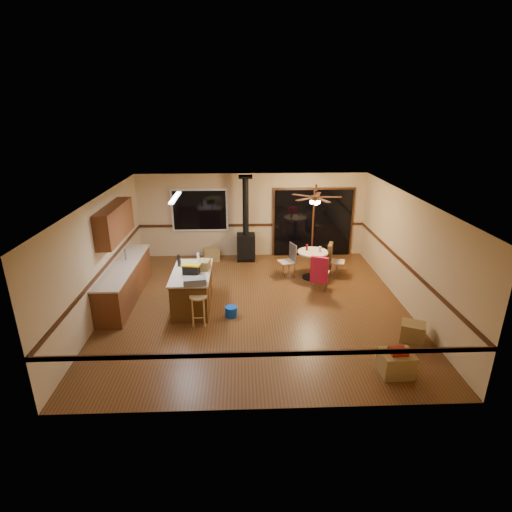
{
  "coord_description": "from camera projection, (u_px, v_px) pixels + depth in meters",
  "views": [
    {
      "loc": [
        -0.34,
        -8.52,
        4.43
      ],
      "look_at": [
        0.0,
        0.3,
        1.15
      ],
      "focal_mm": 28.0,
      "sensor_mm": 36.0,
      "label": 1
    }
  ],
  "objects": [
    {
      "name": "kitchen_island",
      "position": [
        192.0,
        289.0,
        9.32
      ],
      "size": [
        0.88,
        1.68,
        0.9
      ],
      "color": "#513214",
      "rests_on": "ground"
    },
    {
      "name": "bottle_dark",
      "position": [
        179.0,
        260.0,
        9.43
      ],
      "size": [
        0.1,
        0.1,
        0.29
      ],
      "primitive_type": "cylinder",
      "rotation": [
        0.0,
        0.0,
        0.2
      ],
      "color": "black",
      "rests_on": "kitchen_island"
    },
    {
      "name": "chair_rail",
      "position": [
        257.0,
        267.0,
        9.18
      ],
      "size": [
        7.0,
        7.0,
        0.08
      ],
      "primitive_type": null,
      "color": "#391D0E",
      "rests_on": "ground"
    },
    {
      "name": "box_small_red",
      "position": [
        398.0,
        351.0,
        6.93
      ],
      "size": [
        0.29,
        0.25,
        0.08
      ],
      "primitive_type": "cube",
      "rotation": [
        0.0,
        0.0,
        0.04
      ],
      "color": "maroon",
      "rests_on": "box_corner_a"
    },
    {
      "name": "toolbox_grey",
      "position": [
        195.0,
        281.0,
        8.47
      ],
      "size": [
        0.51,
        0.33,
        0.15
      ],
      "primitive_type": "cube",
      "rotation": [
        0.0,
        0.0,
        0.14
      ],
      "color": "slate",
      "rests_on": "kitchen_island"
    },
    {
      "name": "chair_left",
      "position": [
        290.0,
        257.0,
        10.98
      ],
      "size": [
        0.52,
        0.51,
        0.51
      ],
      "color": "tan",
      "rests_on": "ground"
    },
    {
      "name": "chair_right",
      "position": [
        331.0,
        256.0,
        11.0
      ],
      "size": [
        0.57,
        0.55,
        0.7
      ],
      "color": "tan",
      "rests_on": "ground"
    },
    {
      "name": "glass_cream",
      "position": [
        320.0,
        249.0,
        10.74
      ],
      "size": [
        0.08,
        0.08,
        0.16
      ],
      "primitive_type": "cylinder",
      "rotation": [
        0.0,
        0.0,
        0.32
      ],
      "color": "beige",
      "rests_on": "dining_table"
    },
    {
      "name": "ceiling",
      "position": [
        257.0,
        198.0,
        8.63
      ],
      "size": [
        7.0,
        7.0,
        0.0
      ],
      "primitive_type": "plane",
      "rotation": [
        3.14,
        0.0,
        0.0
      ],
      "color": "silver",
      "rests_on": "ground"
    },
    {
      "name": "window",
      "position": [
        200.0,
        210.0,
        12.18
      ],
      "size": [
        1.72,
        0.1,
        1.32
      ],
      "primitive_type": "cube",
      "color": "black",
      "rests_on": "ground"
    },
    {
      "name": "toolbox_black",
      "position": [
        191.0,
        270.0,
        9.0
      ],
      "size": [
        0.39,
        0.25,
        0.2
      ],
      "primitive_type": "cube",
      "rotation": [
        0.0,
        0.0,
        -0.16
      ],
      "color": "black",
      "rests_on": "kitchen_island"
    },
    {
      "name": "wall_left",
      "position": [
        101.0,
        256.0,
        8.95
      ],
      "size": [
        0.0,
        7.0,
        7.0
      ],
      "primitive_type": "plane",
      "rotation": [
        1.57,
        0.0,
        1.57
      ],
      "color": "tan",
      "rests_on": "ground"
    },
    {
      "name": "fluorescent_strip",
      "position": [
        175.0,
        198.0,
        8.86
      ],
      "size": [
        0.1,
        1.2,
        0.04
      ],
      "primitive_type": "cube",
      "color": "white",
      "rests_on": "ceiling"
    },
    {
      "name": "bottle_pink",
      "position": [
        205.0,
        266.0,
        9.21
      ],
      "size": [
        0.07,
        0.07,
        0.19
      ],
      "primitive_type": "cylinder",
      "rotation": [
        0.0,
        0.0,
        0.13
      ],
      "color": "#D84C8C",
      "rests_on": "kitchen_island"
    },
    {
      "name": "wall_back",
      "position": [
        252.0,
        216.0,
        12.36
      ],
      "size": [
        7.0,
        0.0,
        7.0
      ],
      "primitive_type": "plane",
      "rotation": [
        1.57,
        0.0,
        0.0
      ],
      "color": "tan",
      "rests_on": "ground"
    },
    {
      "name": "box_on_island",
      "position": [
        204.0,
        265.0,
        9.27
      ],
      "size": [
        0.29,
        0.37,
        0.22
      ],
      "primitive_type": "cube",
      "rotation": [
        0.0,
        0.0,
        -0.17
      ],
      "color": "olive",
      "rests_on": "kitchen_island"
    },
    {
      "name": "box_corner_a",
      "position": [
        396.0,
        363.0,
        7.01
      ],
      "size": [
        0.58,
        0.49,
        0.42
      ],
      "primitive_type": "cube",
      "rotation": [
        0.0,
        0.0,
        0.04
      ],
      "color": "olive",
      "rests_on": "floor"
    },
    {
      "name": "box_corner_b",
      "position": [
        413.0,
        332.0,
        8.06
      ],
      "size": [
        0.58,
        0.55,
        0.37
      ],
      "primitive_type": "cube",
      "rotation": [
        0.0,
        0.0,
        -0.42
      ],
      "color": "olive",
      "rests_on": "floor"
    },
    {
      "name": "bar_stool",
      "position": [
        199.0,
        310.0,
        8.59
      ],
      "size": [
        0.4,
        0.4,
        0.69
      ],
      "primitive_type": "cylinder",
      "rotation": [
        0.0,
        0.0,
        0.06
      ],
      "color": "tan",
      "rests_on": "floor"
    },
    {
      "name": "wall_right",
      "position": [
        408.0,
        252.0,
        9.21
      ],
      "size": [
        0.0,
        7.0,
        7.0
      ],
      "primitive_type": "plane",
      "rotation": [
        1.57,
        0.0,
        -1.57
      ],
      "color": "tan",
      "rests_on": "ground"
    },
    {
      "name": "ceiling_fan",
      "position": [
        316.0,
        199.0,
        10.31
      ],
      "size": [
        0.24,
        0.24,
        0.55
      ],
      "color": "brown",
      "rests_on": "ceiling"
    },
    {
      "name": "countertop",
      "position": [
        123.0,
        265.0,
        9.58
      ],
      "size": [
        0.64,
        3.04,
        0.04
      ],
      "primitive_type": "cube",
      "color": "beige",
      "rests_on": "lower_cabinets"
    },
    {
      "name": "lower_cabinets",
      "position": [
        125.0,
        283.0,
        9.74
      ],
      "size": [
        0.6,
        3.0,
        0.86
      ],
      "primitive_type": "cube",
      "color": "brown",
      "rests_on": "ground"
    },
    {
      "name": "upper_cabinets",
      "position": [
        115.0,
        222.0,
        9.41
      ],
      "size": [
        0.35,
        2.0,
        0.8
      ],
      "primitive_type": "cube",
      "color": "brown",
      "rests_on": "ground"
    },
    {
      "name": "glass_red",
      "position": [
        307.0,
        247.0,
        10.87
      ],
      "size": [
        0.08,
        0.08,
        0.17
      ],
      "primitive_type": "cylinder",
      "rotation": [
        0.0,
        0.0,
        0.28
      ],
      "color": "#590C14",
      "rests_on": "dining_table"
    },
    {
      "name": "box_under_window",
      "position": [
        211.0,
        255.0,
        12.3
      ],
      "size": [
        0.53,
        0.46,
        0.37
      ],
      "primitive_type": "cube",
      "rotation": [
        0.0,
        0.0,
        0.19
      ],
      "color": "olive",
      "rests_on": "floor"
    },
    {
      "name": "dining_table",
      "position": [
        312.0,
        260.0,
        10.9
      ],
      "size": [
        0.83,
        0.83,
        0.78
      ],
      "color": "black",
      "rests_on": "ground"
    },
    {
      "name": "chair_near",
      "position": [
        319.0,
        270.0,
        10.06
      ],
      "size": [
        0.57,
        0.59,
        0.7
      ],
      "color": "tan",
      "rests_on": "ground"
    },
    {
      "name": "bottle_white",
      "position": [
        198.0,
        257.0,
        9.81
      ],
      "size": [
        0.08,
        0.08,
        0.19
      ],
      "primitive_type": "cylinder",
      "rotation": [
        0.0,
        0.0,
        0.3
      ],
      "color": "white",
      "rests_on": "kitchen_island"
    },
    {
      "name": "blue_bucket",
      "position": [
        231.0,
        311.0,
        9.0
      ],
      "size": [
        0.29,
        0.29,
        0.23
      ],
      "primitive_type": "cylinder",
      "rotation": [
        0.0,
        0.0,
        -0.04
      ],
      "color": "blue",
      "rests_on": "floor"
    },
    {
      "name": "sliding_door",
      "position": [
        313.0,
        223.0,
        12.47
      ],
      "size": [
        2.52,
        0.1,
        2.1
      ],
      "primitive_type": "cube",
      "color": "black",
      "rests_on": "ground"
    },
    {
      "name": "wood_stove",
      "position": [
        246.0,
        238.0,
        12.13
      ],
      "size": [
        0.55,
        0.5,
        2.52
      ],
      "color": "black",
      "rests_on": "ground"
    },
    {
      "name": "wall_front",
      "position": [
        266.0,
        337.0,
        5.8
      ],
      "size": [
        7.0,
        0.0,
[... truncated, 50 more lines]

